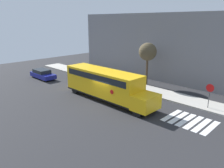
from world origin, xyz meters
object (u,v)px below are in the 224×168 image
(parked_car, at_px, (43,74))
(tree_near_sidewalk, at_px, (148,52))
(stop_sign, at_px, (210,92))
(school_bus, at_px, (105,83))

(parked_car, bearing_deg, tree_near_sidewalk, 32.84)
(stop_sign, height_order, tree_near_sidewalk, tree_near_sidewalk)
(stop_sign, bearing_deg, tree_near_sidewalk, 163.49)
(parked_car, bearing_deg, school_bus, 1.43)
(parked_car, bearing_deg, stop_sign, 13.93)
(school_bus, distance_m, tree_near_sidewalk, 8.33)
(stop_sign, xyz_separation_m, tree_near_sidewalk, (-9.35, 2.77, 2.65))
(school_bus, relative_size, tree_near_sidewalk, 2.05)
(parked_car, xyz_separation_m, stop_sign, (22.15, 5.49, 1.03))
(school_bus, bearing_deg, parked_car, -178.57)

